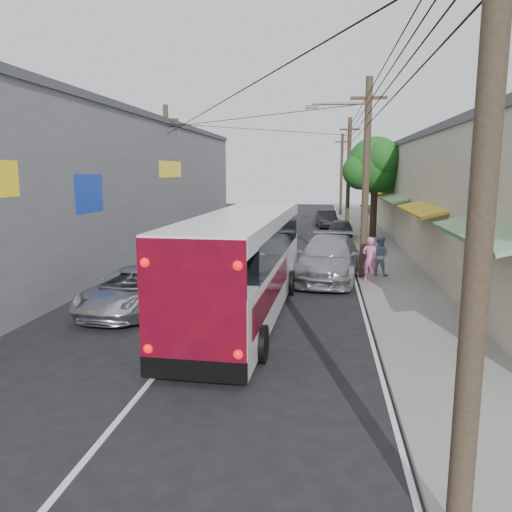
{
  "coord_description": "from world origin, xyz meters",
  "views": [
    {
      "loc": [
        3.58,
        -7.45,
        4.42
      ],
      "look_at": [
        1.36,
        8.83,
        1.61
      ],
      "focal_mm": 35.0,
      "sensor_mm": 36.0,
      "label": 1
    }
  ],
  "objects_px": {
    "jeepney": "(132,290)",
    "parked_suv": "(328,258)",
    "pedestrian_near": "(370,259)",
    "pedestrian_far": "(380,255)",
    "coach_bus": "(245,263)",
    "parked_car_mid": "(340,230)",
    "parked_car_far": "(327,219)"
  },
  "relations": [
    {
      "from": "jeepney",
      "to": "parked_car_mid",
      "type": "bearing_deg",
      "value": 72.01
    },
    {
      "from": "jeepney",
      "to": "parked_car_far",
      "type": "bearing_deg",
      "value": 79.84
    },
    {
      "from": "pedestrian_near",
      "to": "pedestrian_far",
      "type": "bearing_deg",
      "value": -86.48
    },
    {
      "from": "parked_suv",
      "to": "parked_car_far",
      "type": "relative_size",
      "value": 1.47
    },
    {
      "from": "coach_bus",
      "to": "parked_car_mid",
      "type": "distance_m",
      "value": 17.79
    },
    {
      "from": "pedestrian_near",
      "to": "parked_car_far",
      "type": "bearing_deg",
      "value": -60.98
    },
    {
      "from": "jeepney",
      "to": "parked_car_far",
      "type": "height_order",
      "value": "jeepney"
    },
    {
      "from": "coach_bus",
      "to": "jeepney",
      "type": "xyz_separation_m",
      "value": [
        -3.63,
        -0.09,
        -0.96
      ]
    },
    {
      "from": "coach_bus",
      "to": "parked_suv",
      "type": "distance_m",
      "value": 6.19
    },
    {
      "from": "jeepney",
      "to": "parked_suv",
      "type": "xyz_separation_m",
      "value": [
        6.22,
        5.65,
        0.19
      ]
    },
    {
      "from": "pedestrian_far",
      "to": "coach_bus",
      "type": "bearing_deg",
      "value": 75.7
    },
    {
      "from": "parked_car_mid",
      "to": "pedestrian_far",
      "type": "distance_m",
      "value": 11.46
    },
    {
      "from": "parked_suv",
      "to": "pedestrian_far",
      "type": "xyz_separation_m",
      "value": [
        2.11,
        0.49,
        0.08
      ]
    },
    {
      "from": "parked_car_mid",
      "to": "pedestrian_near",
      "type": "bearing_deg",
      "value": -80.03
    },
    {
      "from": "parked_suv",
      "to": "pedestrian_near",
      "type": "bearing_deg",
      "value": -21.07
    },
    {
      "from": "pedestrian_near",
      "to": "parked_suv",
      "type": "bearing_deg",
      "value": -3.33
    },
    {
      "from": "coach_bus",
      "to": "jeepney",
      "type": "height_order",
      "value": "coach_bus"
    },
    {
      "from": "coach_bus",
      "to": "parked_car_mid",
      "type": "relative_size",
      "value": 2.83
    },
    {
      "from": "parked_suv",
      "to": "pedestrian_far",
      "type": "height_order",
      "value": "pedestrian_far"
    },
    {
      "from": "jeepney",
      "to": "parked_suv",
      "type": "height_order",
      "value": "parked_suv"
    },
    {
      "from": "coach_bus",
      "to": "jeepney",
      "type": "bearing_deg",
      "value": -176.6
    },
    {
      "from": "jeepney",
      "to": "pedestrian_near",
      "type": "xyz_separation_m",
      "value": [
        7.82,
        4.8,
        0.34
      ]
    },
    {
      "from": "parked_car_far",
      "to": "jeepney",
      "type": "bearing_deg",
      "value": -110.6
    },
    {
      "from": "parked_car_far",
      "to": "pedestrian_far",
      "type": "distance_m",
      "value": 18.9
    },
    {
      "from": "coach_bus",
      "to": "pedestrian_far",
      "type": "distance_m",
      "value": 7.7
    },
    {
      "from": "parked_car_far",
      "to": "pedestrian_far",
      "type": "xyz_separation_m",
      "value": [
        2.11,
        -18.78,
        0.28
      ]
    },
    {
      "from": "parked_car_far",
      "to": "parked_suv",
      "type": "bearing_deg",
      "value": -96.58
    },
    {
      "from": "pedestrian_near",
      "to": "pedestrian_far",
      "type": "distance_m",
      "value": 1.43
    },
    {
      "from": "parked_suv",
      "to": "parked_car_mid",
      "type": "relative_size",
      "value": 1.52
    },
    {
      "from": "coach_bus",
      "to": "parked_suv",
      "type": "xyz_separation_m",
      "value": [
        2.6,
        5.56,
        -0.77
      ]
    },
    {
      "from": "coach_bus",
      "to": "parked_car_mid",
      "type": "bearing_deg",
      "value": 81.01
    },
    {
      "from": "pedestrian_far",
      "to": "pedestrian_near",
      "type": "bearing_deg",
      "value": 92.62
    }
  ]
}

